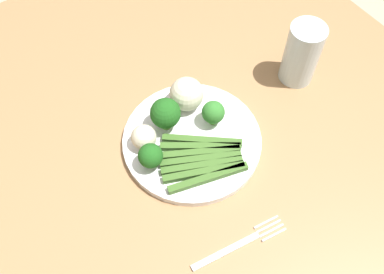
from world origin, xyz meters
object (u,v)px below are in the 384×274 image
(broccoli_left, at_px, (165,114))
(water_glass, at_px, (302,54))
(cauliflower_front, at_px, (187,94))
(fork, at_px, (240,244))
(cauliflower_front_left, at_px, (144,137))
(broccoli_near_center, at_px, (213,113))
(dining_table, at_px, (211,177))
(broccoli_back, at_px, (151,156))
(asparagus_bundle, at_px, (202,159))
(plate, at_px, (192,141))

(broccoli_left, xyz_separation_m, water_glass, (0.04, 0.28, 0.01))
(cauliflower_front, relative_size, fork, 0.38)
(cauliflower_front_left, bearing_deg, broccoli_left, 101.34)
(cauliflower_front, height_order, water_glass, water_glass)
(broccoli_near_center, height_order, cauliflower_front_left, broccoli_near_center)
(dining_table, distance_m, broccoli_near_center, 0.16)
(dining_table, bearing_deg, broccoli_back, -105.77)
(asparagus_bundle, height_order, cauliflower_front_left, cauliflower_front_left)
(dining_table, xyz_separation_m, cauliflower_front_left, (-0.07, -0.10, 0.15))
(asparagus_bundle, relative_size, broccoli_near_center, 3.17)
(broccoli_left, relative_size, broccoli_near_center, 1.31)
(broccoli_near_center, xyz_separation_m, cauliflower_front_left, (-0.03, -0.13, -0.01))
(broccoli_left, bearing_deg, dining_table, 28.14)
(dining_table, height_order, plate, plate)
(plate, xyz_separation_m, cauliflower_front_left, (-0.04, -0.08, 0.03))
(broccoli_left, relative_size, cauliflower_front_left, 1.50)
(fork, bearing_deg, cauliflower_front_left, 105.05)
(cauliflower_front_left, relative_size, fork, 0.27)
(plate, bearing_deg, cauliflower_front_left, -117.15)
(cauliflower_front, bearing_deg, asparagus_bundle, -21.85)
(asparagus_bundle, height_order, fork, asparagus_bundle)
(plate, distance_m, broccoli_left, 0.07)
(asparagus_bundle, height_order, broccoli_near_center, broccoli_near_center)
(water_glass, bearing_deg, cauliflower_front, -104.07)
(dining_table, xyz_separation_m, broccoli_left, (-0.08, -0.04, 0.16))
(asparagus_bundle, xyz_separation_m, cauliflower_front, (-0.12, 0.05, 0.03))
(broccoli_back, relative_size, fork, 0.31)
(asparagus_bundle, distance_m, broccoli_left, 0.10)
(plate, xyz_separation_m, broccoli_back, (0.00, -0.09, 0.04))
(dining_table, xyz_separation_m, asparagus_bundle, (0.01, -0.03, 0.13))
(dining_table, bearing_deg, cauliflower_front_left, -126.92)
(fork, xyz_separation_m, water_glass, (-0.21, 0.31, 0.06))
(dining_table, xyz_separation_m, broccoli_near_center, (-0.04, 0.03, 0.15))
(broccoli_left, height_order, cauliflower_front, broccoli_left)
(broccoli_left, distance_m, broccoli_near_center, 0.09)
(broccoli_left, relative_size, broccoli_back, 1.29)
(plate, relative_size, broccoli_near_center, 4.88)
(dining_table, distance_m, plate, 0.12)
(broccoli_near_center, distance_m, broccoli_back, 0.14)
(broccoli_near_center, height_order, cauliflower_front, cauliflower_front)
(cauliflower_front_left, bearing_deg, cauliflower_front, 104.90)
(broccoli_back, bearing_deg, dining_table, 74.23)
(broccoli_back, bearing_deg, cauliflower_front_left, 164.67)
(broccoli_left, xyz_separation_m, cauliflower_front_left, (0.01, -0.05, -0.02))
(broccoli_left, distance_m, water_glass, 0.29)
(cauliflower_front_left, distance_m, fork, 0.24)
(plate, bearing_deg, fork, -12.85)
(cauliflower_front, bearing_deg, broccoli_left, -71.93)
(asparagus_bundle, height_order, broccoli_left, broccoli_left)
(cauliflower_front_left, distance_m, cauliflower_front, 0.11)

